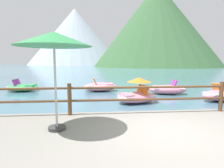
% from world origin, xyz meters
% --- Properties ---
extents(ground_plane, '(200.00, 200.00, 0.00)m').
position_xyz_m(ground_plane, '(0.00, 40.00, 0.00)').
color(ground_plane, '#477084').
extents(dock_railing, '(23.92, 0.12, 0.95)m').
position_xyz_m(dock_railing, '(-0.00, 1.55, 0.98)').
color(dock_railing, brown).
rests_on(dock_railing, promenade_dock).
extents(beach_umbrella, '(1.70, 1.70, 2.24)m').
position_xyz_m(beach_umbrella, '(-2.52, 0.35, 2.45)').
color(beach_umbrella, '#B2B2B7').
rests_on(beach_umbrella, promenade_dock).
extents(pedal_boat_2, '(2.37, 1.51, 0.89)m').
position_xyz_m(pedal_boat_2, '(-1.28, 8.57, 0.30)').
color(pedal_boat_2, pink).
rests_on(pedal_boat_2, ground).
extents(pedal_boat_3, '(2.39, 1.82, 1.22)m').
position_xyz_m(pedal_boat_3, '(0.41, 4.80, 0.41)').
color(pedal_boat_3, pink).
rests_on(pedal_boat_3, ground).
extents(pedal_boat_5, '(2.40, 1.42, 0.88)m').
position_xyz_m(pedal_boat_5, '(2.82, 6.98, 0.29)').
color(pedal_boat_5, pink).
rests_on(pedal_boat_5, ground).
extents(pedal_boat_6, '(2.20, 1.30, 0.83)m').
position_xyz_m(pedal_boat_6, '(-6.52, 8.93, 0.26)').
color(pedal_boat_6, green).
rests_on(pedal_boat_6, ground).
extents(cliff_headland, '(50.47, 50.47, 33.12)m').
position_xyz_m(cliff_headland, '(21.71, 72.12, 15.54)').
color(cliff_headland, '#386038').
rests_on(cliff_headland, ground).
extents(distant_peak, '(55.79, 55.79, 33.82)m').
position_xyz_m(distant_peak, '(-13.44, 113.36, 16.91)').
color(distant_peak, '#9EADBC').
rests_on(distant_peak, ground).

